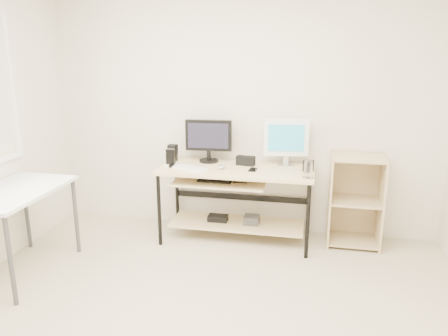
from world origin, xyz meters
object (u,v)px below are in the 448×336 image
shelf_unit (355,199)px  audio_controller (171,157)px  black_monitor (209,138)px  desk (234,188)px  side_table (15,199)px  white_imac (286,139)px

shelf_unit → audio_controller: bearing=-173.6°
audio_controller → black_monitor: bearing=34.1°
desk → shelf_unit: 1.19m
black_monitor → audio_controller: 0.44m
side_table → audio_controller: size_ratio=5.95×
shelf_unit → white_imac: 0.89m
side_table → white_imac: size_ratio=2.14×
audio_controller → shelf_unit: bearing=6.1°
black_monitor → side_table: bearing=-141.2°
side_table → shelf_unit: bearing=23.3°
desk → audio_controller: 0.70m
white_imac → black_monitor: bearing=174.2°
desk → audio_controller: audio_controller is taller
desk → audio_controller: (-0.63, -0.04, 0.30)m
desk → white_imac: (0.49, 0.20, 0.48)m
desk → white_imac: 0.71m
desk → audio_controller: bearing=-176.1°
black_monitor → audio_controller: size_ratio=2.83×
shelf_unit → desk: bearing=-172.2°
black_monitor → shelf_unit: bearing=-4.8°
desk → side_table: bearing=-147.3°
white_imac → side_table: bearing=-156.1°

